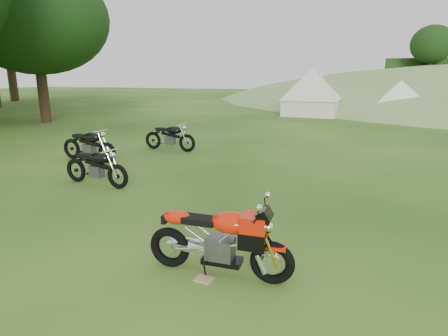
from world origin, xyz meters
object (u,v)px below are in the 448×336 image
(plywood_board, at_px, (204,279))
(tent_mid, at_px, (400,97))
(sport_motorcycle, at_px, (219,235))
(vintage_moto_d, at_px, (170,136))
(vintage_moto_c, at_px, (88,144))
(vintage_moto_a, at_px, (96,166))
(tent_left, at_px, (312,93))

(plywood_board, xyz_separation_m, tent_mid, (4.89, 22.52, 1.20))
(sport_motorcycle, bearing_deg, vintage_moto_d, 120.12)
(plywood_board, distance_m, vintage_moto_c, 8.07)
(sport_motorcycle, bearing_deg, vintage_moto_a, 143.74)
(vintage_moto_c, xyz_separation_m, vintage_moto_d, (1.67, 2.31, -0.02))
(plywood_board, relative_size, tent_mid, 0.08)
(plywood_board, height_order, vintage_moto_a, vintage_moto_a)
(vintage_moto_a, height_order, vintage_moto_d, vintage_moto_d)
(plywood_board, distance_m, tent_left, 21.40)
(tent_left, bearing_deg, sport_motorcycle, -84.11)
(plywood_board, distance_m, vintage_moto_d, 8.86)
(vintage_moto_a, height_order, tent_mid, tent_mid)
(vintage_moto_c, bearing_deg, vintage_moto_d, 61.25)
(vintage_moto_a, distance_m, tent_mid, 21.24)
(vintage_moto_d, bearing_deg, vintage_moto_c, -120.44)
(plywood_board, bearing_deg, sport_motorcycle, 53.25)
(tent_left, bearing_deg, vintage_moto_a, -97.00)
(vintage_moto_d, distance_m, tent_left, 14.11)
(sport_motorcycle, height_order, vintage_moto_a, sport_motorcycle)
(vintage_moto_c, xyz_separation_m, tent_mid, (10.82, 17.07, 0.67))
(vintage_moto_c, height_order, tent_mid, tent_mid)
(plywood_board, xyz_separation_m, vintage_moto_d, (-4.26, 7.76, 0.51))
(vintage_moto_c, bearing_deg, sport_motorcycle, -33.74)
(vintage_moto_c, bearing_deg, vintage_moto_a, -42.35)
(vintage_moto_d, bearing_deg, tent_mid, 63.63)
(vintage_moto_c, height_order, vintage_moto_d, vintage_moto_c)
(plywood_board, xyz_separation_m, tent_left, (-0.55, 21.34, 1.44))
(tent_left, bearing_deg, tent_mid, 16.23)
(sport_motorcycle, distance_m, vintage_moto_a, 5.22)
(plywood_board, distance_m, tent_mid, 23.07)
(plywood_board, xyz_separation_m, vintage_moto_c, (-5.93, 5.45, 0.53))
(vintage_moto_c, bearing_deg, tent_left, 78.42)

